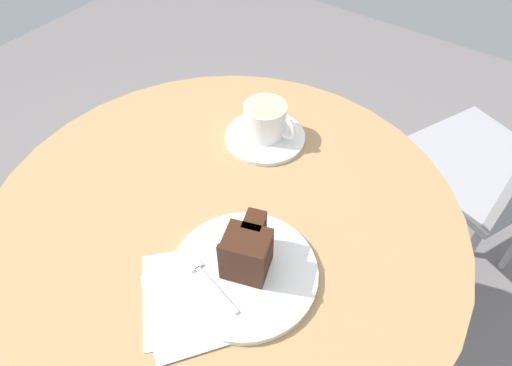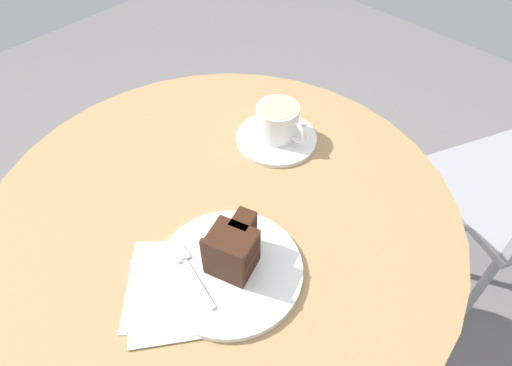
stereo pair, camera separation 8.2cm
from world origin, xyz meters
TOP-DOWN VIEW (x-y plane):
  - ground_plane at (0.00, 0.00)m, footprint 4.40×4.40m
  - cafe_table at (0.00, 0.00)m, footprint 0.87×0.87m
  - saucer at (-0.05, 0.21)m, footprint 0.17×0.17m
  - coffee_cup at (-0.06, 0.22)m, footprint 0.12×0.09m
  - teaspoon at (-0.07, 0.26)m, footprint 0.08×0.06m
  - cake_plate at (0.11, -0.08)m, footprint 0.24×0.24m
  - cake_slice at (0.10, -0.07)m, footprint 0.09×0.10m
  - fork at (0.06, -0.13)m, footprint 0.13×0.05m
  - napkin at (0.07, -0.16)m, footprint 0.24×0.24m

SIDE VIEW (x-z plane):
  - ground_plane at x=0.00m, z-range -0.01..0.00m
  - cafe_table at x=0.00m, z-range 0.26..1.00m
  - napkin at x=0.07m, z-range 0.74..0.75m
  - saucer at x=-0.05m, z-range 0.74..0.75m
  - cake_plate at x=0.11m, z-range 0.74..0.75m
  - teaspoon at x=-0.07m, z-range 0.75..0.75m
  - fork at x=0.06m, z-range 0.75..0.76m
  - coffee_cup at x=-0.06m, z-range 0.75..0.82m
  - cake_slice at x=0.10m, z-range 0.75..0.84m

